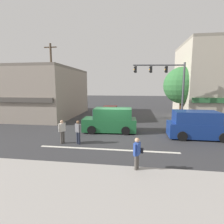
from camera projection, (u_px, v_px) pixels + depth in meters
ground_plane at (114, 135)px, 14.57m from camera, size 120.00×120.00×0.00m
lane_marking_stripe at (107, 149)px, 11.14m from camera, size 9.00×0.24×0.01m
sidewalk_curb at (84, 197)px, 6.23m from camera, size 40.00×5.00×0.16m
building_left_block at (35, 92)px, 23.69m from camera, size 11.36×11.51×6.32m
street_tree at (182, 85)px, 19.86m from camera, size 4.15×4.15×6.17m
utility_pole_near_left at (52, 82)px, 19.39m from camera, size 1.40×0.22×8.56m
traffic_light_mast at (170, 83)px, 16.51m from camera, size 4.86×0.77×6.20m
van_crossing_leftbound at (111, 121)px, 15.31m from camera, size 4.69×2.23×2.11m
van_crossing_center at (198, 125)px, 13.43m from camera, size 4.61×2.06×2.11m
sedan_approaching_near at (110, 113)px, 21.26m from camera, size 1.93×4.12×1.58m
pedestrian_foreground_with_bag at (137, 153)px, 8.08m from camera, size 0.48×0.66×1.67m
pedestrian_mid_crossing at (78, 131)px, 12.05m from camera, size 0.52×0.36×1.67m
pedestrian_far_side at (62, 130)px, 12.21m from camera, size 0.38×0.49×1.67m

